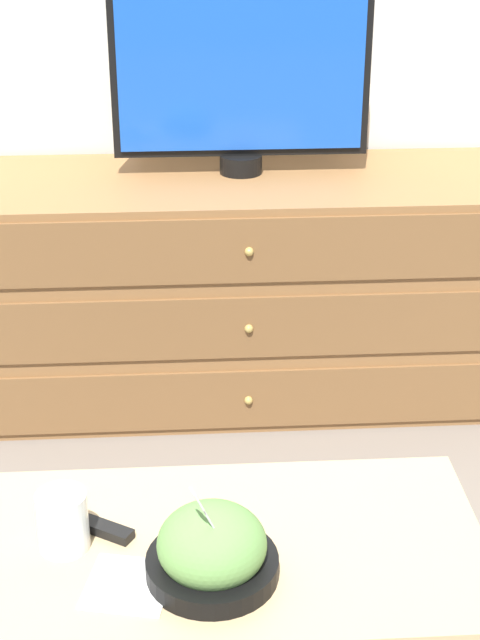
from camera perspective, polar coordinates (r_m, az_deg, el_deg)
The scene contains 8 objects.
ground_plane at distance 3.33m, azimuth -0.23°, elevation -1.31°, with size 12.00×12.00×0.00m, color #70665B.
dresser at distance 2.91m, azimuth 0.15°, elevation 1.90°, with size 1.68×0.57×0.67m.
tv at distance 2.78m, azimuth 0.06°, elevation 14.36°, with size 0.72×0.12×0.55m.
coffee_table at distance 1.76m, azimuth -3.29°, elevation -14.53°, with size 1.05×0.48×0.43m.
takeout_bowl at distance 1.63m, azimuth -1.64°, elevation -13.27°, with size 0.22×0.22×0.20m.
drink_cup at distance 1.72m, azimuth -10.25°, elevation -11.61°, with size 0.09×0.09×0.11m.
napkin at distance 1.65m, azimuth -6.52°, elevation -15.05°, with size 0.16×0.16×0.00m.
remote_control at distance 1.77m, azimuth -8.72°, elevation -11.64°, with size 0.16×0.11×0.02m.
Camera 1 is at (-0.18, -2.97, 1.50)m, focal length 55.00 mm.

